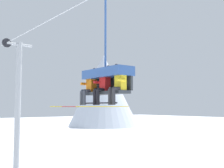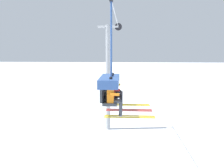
# 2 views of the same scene
# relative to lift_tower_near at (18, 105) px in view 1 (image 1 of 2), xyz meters

# --- Properties ---
(mountain_peak_west) EXTENTS (15.39, 15.39, 15.81)m
(mountain_peak_west) POSITION_rel_lift_tower_near_xyz_m (-32.28, 30.86, 3.48)
(mountain_peak_west) COLOR silver
(mountain_peak_west) RESTS_ON ground_plane
(lift_tower_near) EXTENTS (0.36, 1.88, 8.53)m
(lift_tower_near) POSITION_rel_lift_tower_near_xyz_m (0.00, 0.00, 0.00)
(lift_tower_near) COLOR #9EA3A8
(lift_tower_near) RESTS_ON ground_plane
(chairlift_chair) EXTENTS (1.99, 0.74, 3.88)m
(chairlift_chair) POSITION_rel_lift_tower_near_xyz_m (10.06, -0.71, 0.90)
(chairlift_chair) COLOR #33383D
(skier_orange) EXTENTS (0.48, 1.70, 1.34)m
(skier_orange) POSITION_rel_lift_tower_near_xyz_m (9.28, -0.92, 0.58)
(skier_orange) COLOR orange
(skier_red) EXTENTS (0.48, 1.70, 1.34)m
(skier_red) POSITION_rel_lift_tower_near_xyz_m (10.06, -0.92, 0.58)
(skier_red) COLOR red
(skier_yellow) EXTENTS (0.48, 1.70, 1.34)m
(skier_yellow) POSITION_rel_lift_tower_near_xyz_m (10.84, -0.92, 0.58)
(skier_yellow) COLOR yellow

